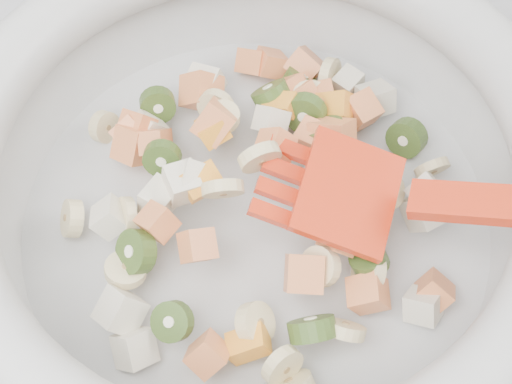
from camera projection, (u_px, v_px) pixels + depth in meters
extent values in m
cylinder|color=#B6B6B4|center=(256.00, 223.00, 0.51)|extent=(0.31, 0.31, 0.02)
torus|color=#B6B6B4|center=(256.00, 161.00, 0.45)|extent=(0.38, 0.38, 0.04)
cylinder|color=#D2B98C|center=(311.00, 100.00, 0.53)|extent=(0.04, 0.04, 0.01)
cylinder|color=#D2B98C|center=(388.00, 190.00, 0.49)|extent=(0.03, 0.03, 0.03)
cylinder|color=#D2B98C|center=(72.00, 218.00, 0.49)|extent=(0.02, 0.03, 0.03)
cylinder|color=#D2B98C|center=(126.00, 217.00, 0.48)|extent=(0.02, 0.03, 0.03)
cylinder|color=#D2B98C|center=(315.00, 223.00, 0.46)|extent=(0.03, 0.04, 0.03)
cylinder|color=#D2B98C|center=(320.00, 266.00, 0.45)|extent=(0.03, 0.03, 0.03)
cylinder|color=#D2B98C|center=(223.00, 189.00, 0.46)|extent=(0.04, 0.02, 0.04)
cylinder|color=#D2B98C|center=(223.00, 117.00, 0.51)|extent=(0.03, 0.03, 0.01)
cylinder|color=#D2B98C|center=(432.00, 168.00, 0.51)|extent=(0.03, 0.02, 0.03)
cylinder|color=#D2B98C|center=(255.00, 323.00, 0.45)|extent=(0.03, 0.04, 0.03)
cylinder|color=#D2B98C|center=(126.00, 269.00, 0.46)|extent=(0.03, 0.03, 0.01)
cylinder|color=#D2B98C|center=(260.00, 157.00, 0.47)|extent=(0.03, 0.02, 0.03)
cylinder|color=#D2B98C|center=(104.00, 127.00, 0.53)|extent=(0.02, 0.03, 0.03)
cylinder|color=#D2B98C|center=(330.00, 77.00, 0.55)|extent=(0.03, 0.04, 0.04)
cylinder|color=#D2B98C|center=(216.00, 107.00, 0.52)|extent=(0.03, 0.03, 0.03)
cylinder|color=#D2B98C|center=(282.00, 366.00, 0.43)|extent=(0.03, 0.02, 0.03)
cylinder|color=#D2B98C|center=(344.00, 330.00, 0.44)|extent=(0.03, 0.03, 0.03)
cylinder|color=#D2B98C|center=(368.00, 271.00, 0.46)|extent=(0.02, 0.03, 0.03)
cube|color=#E86849|center=(368.00, 293.00, 0.46)|extent=(0.03, 0.02, 0.03)
cube|color=#E86849|center=(137.00, 126.00, 0.52)|extent=(0.03, 0.03, 0.03)
cube|color=#E86849|center=(202.00, 91.00, 0.54)|extent=(0.04, 0.03, 0.04)
cube|color=#E86849|center=(270.00, 63.00, 0.56)|extent=(0.03, 0.02, 0.03)
cube|color=#E86849|center=(215.00, 122.00, 0.51)|extent=(0.04, 0.04, 0.04)
cube|color=#E86849|center=(305.00, 66.00, 0.56)|extent=(0.03, 0.03, 0.03)
cube|color=#E86849|center=(135.00, 144.00, 0.51)|extent=(0.04, 0.04, 0.04)
cube|color=#E86849|center=(207.00, 354.00, 0.44)|extent=(0.03, 0.03, 0.03)
cube|color=#E86849|center=(197.00, 246.00, 0.46)|extent=(0.02, 0.03, 0.03)
cube|color=#E86849|center=(434.00, 291.00, 0.47)|extent=(0.03, 0.03, 0.03)
cube|color=#E86849|center=(361.00, 111.00, 0.53)|extent=(0.03, 0.03, 0.03)
cube|color=#E86849|center=(256.00, 63.00, 0.56)|extent=(0.03, 0.03, 0.03)
cube|color=#E86849|center=(155.00, 142.00, 0.50)|extent=(0.02, 0.03, 0.03)
cube|color=#E86849|center=(320.00, 101.00, 0.53)|extent=(0.03, 0.03, 0.02)
cube|color=#E86849|center=(157.00, 222.00, 0.46)|extent=(0.03, 0.03, 0.03)
cube|color=#E86849|center=(304.00, 274.00, 0.45)|extent=(0.03, 0.03, 0.03)
cube|color=#E86849|center=(290.00, 94.00, 0.53)|extent=(0.03, 0.03, 0.03)
cube|color=#E86849|center=(340.00, 235.00, 0.46)|extent=(0.03, 0.03, 0.03)
cube|color=#E86849|center=(130.00, 135.00, 0.52)|extent=(0.03, 0.03, 0.03)
cube|color=#E86849|center=(315.00, 139.00, 0.50)|extent=(0.03, 0.03, 0.03)
cube|color=#E86849|center=(275.00, 146.00, 0.48)|extent=(0.03, 0.03, 0.03)
cube|color=#E86849|center=(301.00, 100.00, 0.53)|extent=(0.03, 0.03, 0.03)
cube|color=#E86849|center=(332.00, 138.00, 0.50)|extent=(0.03, 0.04, 0.04)
cylinder|color=#58872D|center=(271.00, 94.00, 0.53)|extent=(0.04, 0.03, 0.03)
cylinder|color=#58872D|center=(136.00, 252.00, 0.46)|extent=(0.03, 0.03, 0.03)
cylinder|color=#58872D|center=(172.00, 322.00, 0.44)|extent=(0.03, 0.03, 0.03)
cylinder|color=#58872D|center=(325.00, 131.00, 0.50)|extent=(0.04, 0.04, 0.03)
cylinder|color=#58872D|center=(300.00, 82.00, 0.55)|extent=(0.03, 0.03, 0.03)
cylinder|color=#58872D|center=(162.00, 158.00, 0.49)|extent=(0.03, 0.02, 0.03)
cylinder|color=#58872D|center=(312.00, 329.00, 0.44)|extent=(0.04, 0.03, 0.04)
cylinder|color=#58872D|center=(369.00, 261.00, 0.46)|extent=(0.03, 0.03, 0.02)
cylinder|color=#58872D|center=(158.00, 105.00, 0.53)|extent=(0.03, 0.02, 0.03)
cylinder|color=#58872D|center=(407.00, 138.00, 0.52)|extent=(0.03, 0.03, 0.04)
cylinder|color=#58872D|center=(305.00, 113.00, 0.51)|extent=(0.04, 0.03, 0.04)
cube|color=beige|center=(110.00, 217.00, 0.48)|extent=(0.03, 0.02, 0.03)
cube|color=beige|center=(348.00, 83.00, 0.55)|extent=(0.03, 0.02, 0.02)
cube|color=beige|center=(204.00, 85.00, 0.54)|extent=(0.03, 0.03, 0.03)
cube|color=beige|center=(135.00, 348.00, 0.45)|extent=(0.03, 0.03, 0.03)
cube|color=beige|center=(194.00, 177.00, 0.47)|extent=(0.03, 0.03, 0.03)
cube|color=beige|center=(427.00, 193.00, 0.49)|extent=(0.03, 0.03, 0.03)
cube|color=beige|center=(345.00, 189.00, 0.48)|extent=(0.03, 0.04, 0.03)
cube|color=beige|center=(159.00, 200.00, 0.48)|extent=(0.03, 0.03, 0.02)
cube|color=beige|center=(424.00, 211.00, 0.49)|extent=(0.03, 0.03, 0.03)
cube|color=beige|center=(121.00, 311.00, 0.45)|extent=(0.04, 0.03, 0.03)
cube|color=beige|center=(182.00, 183.00, 0.47)|extent=(0.02, 0.02, 0.02)
cube|color=beige|center=(423.00, 306.00, 0.46)|extent=(0.03, 0.03, 0.03)
cube|color=beige|center=(271.00, 121.00, 0.51)|extent=(0.03, 0.02, 0.03)
cube|color=beige|center=(148.00, 130.00, 0.52)|extent=(0.03, 0.02, 0.03)
cube|color=beige|center=(375.00, 99.00, 0.54)|extent=(0.03, 0.03, 0.03)
cube|color=orange|center=(282.00, 105.00, 0.52)|extent=(0.03, 0.03, 0.02)
cube|color=orange|center=(248.00, 344.00, 0.44)|extent=(0.03, 0.02, 0.02)
cube|color=orange|center=(334.00, 106.00, 0.52)|extent=(0.03, 0.03, 0.03)
cube|color=orange|center=(201.00, 182.00, 0.47)|extent=(0.03, 0.03, 0.02)
cube|color=orange|center=(213.00, 129.00, 0.51)|extent=(0.02, 0.03, 0.03)
cube|color=red|center=(348.00, 193.00, 0.46)|extent=(0.08, 0.09, 0.03)
cube|color=red|center=(292.00, 151.00, 0.48)|extent=(0.03, 0.02, 0.01)
cube|color=red|center=(286.00, 171.00, 0.47)|extent=(0.03, 0.02, 0.01)
cube|color=red|center=(279.00, 192.00, 0.46)|extent=(0.03, 0.02, 0.01)
cube|color=red|center=(273.00, 214.00, 0.45)|extent=(0.03, 0.02, 0.01)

